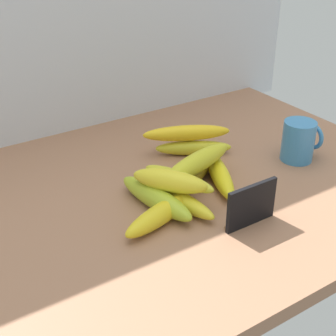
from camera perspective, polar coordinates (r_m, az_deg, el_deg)
The scene contains 14 objects.
counter_top at distance 103.03cm, azimuth 0.35°, elevation -3.00°, with size 110.00×76.00×3.00cm, color #9C6C4E.
back_wall at distance 123.65cm, azimuth -10.14°, elevation 18.76°, with size 130.00×2.00×70.00cm, color silver.
chalkboard_sign at distance 90.50cm, azimuth 9.68°, elevation -4.44°, with size 11.00×1.80×8.40cm.
coffee_mug at distance 115.21cm, azimuth 15.09°, elevation 3.10°, with size 8.85×7.35×9.40cm.
banana_0 at distance 94.77cm, azimuth -1.43°, elevation -3.51°, with size 19.74×4.36×4.36cm, color #A7BC2A.
banana_1 at distance 95.41cm, azimuth 1.02°, elevation -3.56°, with size 19.29×3.52×3.52cm, color yellow.
banana_2 at distance 114.79cm, azimuth 2.99°, elevation 2.37°, with size 17.89×3.44×3.44cm, color gold.
banana_3 at distance 103.66cm, azimuth 6.07°, elevation -0.76°, with size 19.35×3.84×3.84cm, color yellow.
banana_4 at distance 90.35cm, azimuth -0.98°, elevation -5.47°, with size 17.57×3.95×3.95cm, color yellow.
banana_5 at distance 103.28cm, azimuth 3.13°, elevation -0.84°, with size 18.19×3.57×3.57cm, color #A3841E.
banana_6 at distance 100.07cm, azimuth 3.43°, elevation 0.65°, with size 20.56×4.20×4.20cm, color gold.
banana_7 at distance 113.68cm, azimuth 2.18°, elevation 4.11°, with size 20.47×3.69×3.69cm, color yellow.
banana_8 at distance 95.22cm, azimuth 1.25°, elevation -1.25°, with size 16.02×3.23×3.23cm, color gold.
banana_9 at distance 93.42cm, azimuth 0.23°, elevation -1.52°, with size 15.11×4.27×4.27cm, color yellow.
Camera 1 is at (-48.07, -72.95, 56.12)cm, focal length 52.15 mm.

